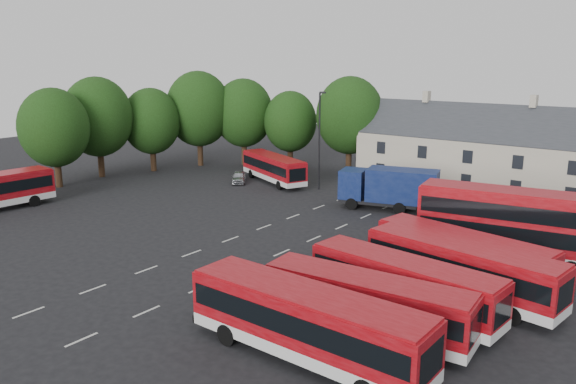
# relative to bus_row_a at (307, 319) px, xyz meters

# --- Properties ---
(ground) EXTENTS (140.00, 140.00, 0.00)m
(ground) POSITION_rel_bus_row_a_xyz_m (-14.90, 8.79, -2.04)
(ground) COLOR black
(ground) RESTS_ON ground
(lane_markings) EXTENTS (5.15, 33.80, 0.01)m
(lane_markings) POSITION_rel_bus_row_a_xyz_m (-12.40, 10.79, -2.03)
(lane_markings) COLOR beige
(lane_markings) RESTS_ON ground
(treeline) EXTENTS (29.92, 32.59, 12.01)m
(treeline) POSITION_rel_bus_row_a_xyz_m (-35.64, 28.16, 4.65)
(treeline) COLOR black
(treeline) RESTS_ON ground
(terrace_houses) EXTENTS (35.70, 7.13, 10.06)m
(terrace_houses) POSITION_rel_bus_row_a_xyz_m (-0.90, 38.79, 1.82)
(terrace_houses) COLOR beige
(terrace_houses) RESTS_ON ground
(bus_row_a) EXTENTS (12.01, 2.88, 3.39)m
(bus_row_a) POSITION_rel_bus_row_a_xyz_m (0.00, 0.00, 0.00)
(bus_row_a) COLOR silver
(bus_row_a) RESTS_ON ground
(bus_row_b) EXTENTS (10.86, 3.38, 3.02)m
(bus_row_b) POSITION_rel_bus_row_a_xyz_m (0.89, 3.82, -0.22)
(bus_row_b) COLOR silver
(bus_row_b) RESTS_ON ground
(bus_row_c) EXTENTS (10.98, 3.46, 3.05)m
(bus_row_c) POSITION_rel_bus_row_a_xyz_m (1.31, 7.13, -0.20)
(bus_row_c) COLOR silver
(bus_row_c) RESTS_ON ground
(bus_row_d) EXTENTS (11.65, 4.14, 3.22)m
(bus_row_d) POSITION_rel_bus_row_a_xyz_m (3.01, 10.99, -0.10)
(bus_row_d) COLOR silver
(bus_row_d) RESTS_ON ground
(bus_row_e) EXTENTS (11.31, 4.36, 3.12)m
(bus_row_e) POSITION_rel_bus_row_a_xyz_m (2.19, 13.32, -0.16)
(bus_row_e) COLOR silver
(bus_row_e) RESTS_ON ground
(bus_dd_south) EXTENTS (12.41, 4.70, 4.97)m
(bus_dd_south) POSITION_rel_bus_row_a_xyz_m (3.40, 18.92, 0.79)
(bus_dd_south) COLOR silver
(bus_dd_south) RESTS_ON ground
(bus_dd_north) EXTENTS (10.60, 2.61, 4.33)m
(bus_dd_north) POSITION_rel_bus_row_a_xyz_m (3.85, 20.97, 0.43)
(bus_dd_north) COLOR silver
(bus_dd_north) RESTS_ON ground
(bus_north) EXTENTS (10.78, 6.49, 3.03)m
(bus_north) POSITION_rel_bus_row_a_xyz_m (-24.96, 28.52, -0.22)
(bus_north) COLOR silver
(bus_north) RESTS_ON ground
(box_truck) EXTENTS (9.14, 5.01, 3.82)m
(box_truck) POSITION_rel_bus_row_a_xyz_m (-9.31, 25.95, 0.11)
(box_truck) COLOR black
(box_truck) RESTS_ON ground
(silver_car) EXTENTS (3.48, 3.80, 1.26)m
(silver_car) POSITION_rel_bus_row_a_xyz_m (-27.98, 26.10, -1.41)
(silver_car) COLOR #ACAFB4
(silver_car) RESTS_ON ground
(lamppost) EXTENTS (0.71, 0.35, 10.21)m
(lamppost) POSITION_rel_bus_row_a_xyz_m (-19.03, 28.81, 3.41)
(lamppost) COLOR black
(lamppost) RESTS_ON ground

